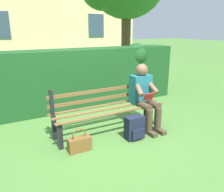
# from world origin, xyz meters

# --- Properties ---
(ground) EXTENTS (60.00, 60.00, 0.00)m
(ground) POSITION_xyz_m (0.00, 0.00, 0.00)
(ground) COLOR #477533
(park_bench) EXTENTS (2.04, 0.50, 0.85)m
(park_bench) POSITION_xyz_m (0.00, -0.07, 0.43)
(park_bench) COLOR black
(park_bench) RESTS_ON ground
(person_seated) EXTENTS (0.44, 0.73, 1.18)m
(person_seated) POSITION_xyz_m (-0.67, 0.10, 0.62)
(person_seated) COLOR #1E6672
(person_seated) RESTS_ON ground
(hedge_backdrop) EXTENTS (4.69, 0.72, 1.44)m
(hedge_backdrop) POSITION_xyz_m (-0.20, -1.60, 0.71)
(hedge_backdrop) COLOR #19471E
(hedge_backdrop) RESTS_ON ground
(backpack) EXTENTS (0.32, 0.24, 0.40)m
(backpack) POSITION_xyz_m (-0.25, 0.43, 0.19)
(backpack) COLOR #191E33
(backpack) RESTS_ON ground
(handbag) EXTENTS (0.35, 0.14, 0.38)m
(handbag) POSITION_xyz_m (0.71, 0.37, 0.12)
(handbag) COLOR brown
(handbag) RESTS_ON ground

